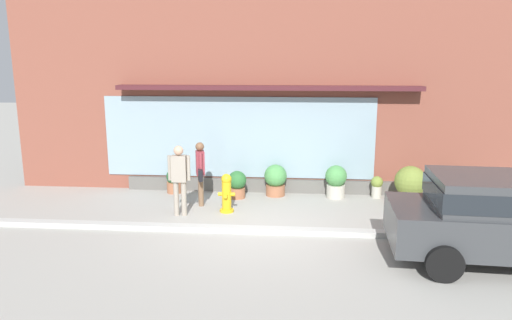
{
  "coord_description": "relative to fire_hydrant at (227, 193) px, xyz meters",
  "views": [
    {
      "loc": [
        0.76,
        -9.38,
        3.48
      ],
      "look_at": [
        -0.15,
        1.2,
        1.26
      ],
      "focal_mm": 32.76,
      "sensor_mm": 36.0,
      "label": 1
    }
  ],
  "objects": [
    {
      "name": "ground_plane",
      "position": [
        0.84,
        -1.14,
        -0.46
      ],
      "size": [
        60.0,
        60.0,
        0.0
      ],
      "primitive_type": "plane",
      "color": "#9E9B93"
    },
    {
      "name": "curb_strip",
      "position": [
        0.84,
        -1.34,
        -0.4
      ],
      "size": [
        14.0,
        0.24,
        0.12
      ],
      "primitive_type": "cube",
      "color": "#B2B2AD",
      "rests_on": "ground_plane"
    },
    {
      "name": "storefront",
      "position": [
        0.83,
        2.05,
        2.21
      ],
      "size": [
        14.0,
        0.81,
        5.47
      ],
      "color": "brown",
      "rests_on": "ground_plane"
    },
    {
      "name": "fire_hydrant",
      "position": [
        0.0,
        0.0,
        0.0
      ],
      "size": [
        0.4,
        0.37,
        0.92
      ],
      "color": "gold",
      "rests_on": "ground_plane"
    },
    {
      "name": "pedestrian_with_handbag",
      "position": [
        -0.71,
        0.46,
        0.45
      ],
      "size": [
        0.28,
        0.64,
        1.58
      ],
      "rotation": [
        0.0,
        0.0,
        4.99
      ],
      "color": "brown",
      "rests_on": "ground_plane"
    },
    {
      "name": "pedestrian_passerby",
      "position": [
        -1.03,
        -0.35,
        0.51
      ],
      "size": [
        0.52,
        0.22,
        1.64
      ],
      "rotation": [
        0.0,
        0.0,
        3.18
      ],
      "color": "#9E9384",
      "rests_on": "ground_plane"
    },
    {
      "name": "parked_car_dark_gray",
      "position": [
        5.24,
        -2.47,
        0.43
      ],
      "size": [
        4.11,
        2.11,
        1.57
      ],
      "rotation": [
        0.0,
        0.0,
        -0.06
      ],
      "color": "#383A3D",
      "rests_on": "ground_plane"
    },
    {
      "name": "potted_plant_corner_tall",
      "position": [
        1.09,
        1.51,
        -0.02
      ],
      "size": [
        0.6,
        0.6,
        0.83
      ],
      "color": "#9E6042",
      "rests_on": "ground_plane"
    },
    {
      "name": "potted_plant_window_left",
      "position": [
        -1.66,
        1.55,
        -0.13
      ],
      "size": [
        0.43,
        0.43,
        0.66
      ],
      "color": "#9E6042",
      "rests_on": "ground_plane"
    },
    {
      "name": "potted_plant_by_entrance",
      "position": [
        2.67,
        1.42,
        -0.0
      ],
      "size": [
        0.56,
        0.56,
        0.86
      ],
      "color": "#B7B2A3",
      "rests_on": "ground_plane"
    },
    {
      "name": "potted_plant_low_front",
      "position": [
        3.74,
        1.52,
        -0.15
      ],
      "size": [
        0.31,
        0.31,
        0.57
      ],
      "color": "#B7B2A3",
      "rests_on": "ground_plane"
    },
    {
      "name": "potted_plant_window_center",
      "position": [
        5.76,
        1.42,
        -0.11
      ],
      "size": [
        0.5,
        0.5,
        0.67
      ],
      "color": "#B7B2A3",
      "rests_on": "ground_plane"
    },
    {
      "name": "potted_plant_doorstep",
      "position": [
        4.49,
        1.1,
        0.05
      ],
      "size": [
        0.78,
        0.78,
        0.95
      ],
      "color": "#9E6042",
      "rests_on": "ground_plane"
    },
    {
      "name": "potted_plant_near_hydrant",
      "position": [
        0.1,
        1.19,
        -0.08
      ],
      "size": [
        0.48,
        0.48,
        0.72
      ],
      "color": "#9E6042",
      "rests_on": "ground_plane"
    }
  ]
}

